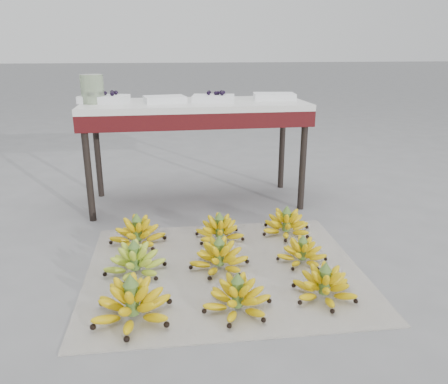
{
  "coord_description": "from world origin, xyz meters",
  "views": [
    {
      "loc": [
        -0.24,
        -1.82,
        0.98
      ],
      "look_at": [
        0.09,
        0.27,
        0.28
      ],
      "focal_mm": 35.0,
      "sensor_mm": 36.0,
      "label": 1
    }
  ],
  "objects": [
    {
      "name": "tray_far_left",
      "position": [
        -0.54,
        0.95,
        0.69
      ],
      "size": [
        0.31,
        0.26,
        0.07
      ],
      "color": "silver",
      "rests_on": "vendor_table"
    },
    {
      "name": "bunch_front_right",
      "position": [
        0.41,
        -0.34,
        0.06
      ],
      "size": [
        0.27,
        0.27,
        0.16
      ],
      "rotation": [
        0.0,
        0.0,
        -0.01
      ],
      "color": "yellow",
      "rests_on": "newspaper_mat"
    },
    {
      "name": "bunch_mid_center",
      "position": [
        0.02,
        -0.03,
        0.06
      ],
      "size": [
        0.29,
        0.29,
        0.17
      ],
      "rotation": [
        0.0,
        0.0,
        -0.08
      ],
      "color": "yellow",
      "rests_on": "newspaper_mat"
    },
    {
      "name": "glass_jar",
      "position": [
        -0.6,
        0.92,
        0.75
      ],
      "size": [
        0.17,
        0.17,
        0.17
      ],
      "primitive_type": "cylinder",
      "rotation": [
        0.0,
        0.0,
        0.27
      ],
      "color": "beige",
      "rests_on": "vendor_table"
    },
    {
      "name": "ground",
      "position": [
        0.0,
        0.0,
        0.0
      ],
      "size": [
        60.0,
        60.0,
        0.0
      ],
      "primitive_type": "plane",
      "color": "slate",
      "rests_on": "ground"
    },
    {
      "name": "bunch_front_center",
      "position": [
        0.04,
        -0.38,
        0.06
      ],
      "size": [
        0.31,
        0.31,
        0.16
      ],
      "rotation": [
        0.0,
        0.0,
        -0.17
      ],
      "color": "yellow",
      "rests_on": "newspaper_mat"
    },
    {
      "name": "bunch_mid_right",
      "position": [
        0.42,
        -0.03,
        0.05
      ],
      "size": [
        0.3,
        0.3,
        0.14
      ],
      "rotation": [
        0.0,
        0.0,
        0.4
      ],
      "color": "yellow",
      "rests_on": "newspaper_mat"
    },
    {
      "name": "newspaper_mat",
      "position": [
        0.04,
        -0.04,
        0.0
      ],
      "size": [
        1.28,
        1.09,
        0.01
      ],
      "primitive_type": "cube",
      "rotation": [
        0.0,
        0.0,
        -0.03
      ],
      "color": "white",
      "rests_on": "ground"
    },
    {
      "name": "bunch_back_left",
      "position": [
        -0.36,
        0.3,
        0.06
      ],
      "size": [
        0.36,
        0.36,
        0.17
      ],
      "rotation": [
        0.0,
        0.0,
        -0.36
      ],
      "color": "yellow",
      "rests_on": "newspaper_mat"
    },
    {
      "name": "tray_far_right",
      "position": [
        0.52,
        0.94,
        0.68
      ],
      "size": [
        0.28,
        0.22,
        0.04
      ],
      "color": "silver",
      "rests_on": "vendor_table"
    },
    {
      "name": "bunch_back_center",
      "position": [
        0.07,
        0.28,
        0.06
      ],
      "size": [
        0.3,
        0.3,
        0.16
      ],
      "rotation": [
        0.0,
        0.0,
        0.19
      ],
      "color": "yellow",
      "rests_on": "newspaper_mat"
    },
    {
      "name": "bunch_back_right",
      "position": [
        0.44,
        0.3,
        0.06
      ],
      "size": [
        0.28,
        0.28,
        0.17
      ],
      "rotation": [
        0.0,
        0.0,
        -0.02
      ],
      "color": "yellow",
      "rests_on": "newspaper_mat"
    },
    {
      "name": "tray_left",
      "position": [
        -0.18,
        0.9,
        0.68
      ],
      "size": [
        0.27,
        0.21,
        0.04
      ],
      "color": "silver",
      "rests_on": "vendor_table"
    },
    {
      "name": "tray_right",
      "position": [
        0.12,
        0.89,
        0.68
      ],
      "size": [
        0.28,
        0.23,
        0.07
      ],
      "color": "silver",
      "rests_on": "vendor_table"
    },
    {
      "name": "bunch_mid_left",
      "position": [
        -0.36,
        -0.02,
        0.06
      ],
      "size": [
        0.32,
        0.32,
        0.17
      ],
      "rotation": [
        0.0,
        0.0,
        0.17
      ],
      "color": "#87B02C",
      "rests_on": "newspaper_mat"
    },
    {
      "name": "bunch_front_left",
      "position": [
        -0.36,
        -0.37,
        0.07
      ],
      "size": [
        0.37,
        0.37,
        0.19
      ],
      "rotation": [
        0.0,
        0.0,
        0.22
      ],
      "color": "yellow",
      "rests_on": "newspaper_mat"
    },
    {
      "name": "vendor_table",
      "position": [
        0.01,
        0.92,
        0.59
      ],
      "size": [
        1.38,
        0.55,
        0.66
      ],
      "color": "black",
      "rests_on": "ground"
    }
  ]
}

